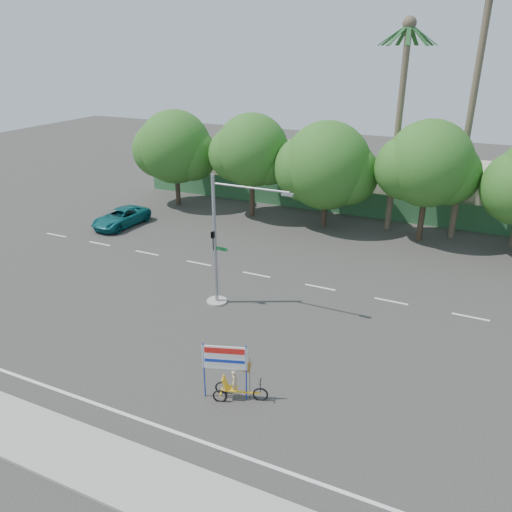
% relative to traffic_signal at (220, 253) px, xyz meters
% --- Properties ---
extents(ground, '(120.00, 120.00, 0.00)m').
position_rel_traffic_signal_xyz_m(ground, '(2.20, -3.98, -2.92)').
color(ground, '#33302D').
rests_on(ground, ground).
extents(sidewalk_near, '(50.00, 2.40, 0.12)m').
position_rel_traffic_signal_xyz_m(sidewalk_near, '(2.20, -11.48, -2.86)').
color(sidewalk_near, gray).
rests_on(sidewalk_near, ground).
extents(fence, '(38.00, 0.08, 2.00)m').
position_rel_traffic_signal_xyz_m(fence, '(2.20, 17.52, -1.92)').
color(fence, '#336B3D').
rests_on(fence, ground).
extents(building_left, '(12.00, 8.00, 4.00)m').
position_rel_traffic_signal_xyz_m(building_left, '(-7.80, 22.02, -0.92)').
color(building_left, '#B7AB91').
rests_on(building_left, ground).
extents(building_right, '(14.00, 8.00, 3.60)m').
position_rel_traffic_signal_xyz_m(building_right, '(10.20, 22.02, -1.12)').
color(building_right, '#B7AB91').
rests_on(building_right, ground).
extents(tree_far_left, '(7.14, 6.00, 7.96)m').
position_rel_traffic_signal_xyz_m(tree_far_left, '(-11.85, 14.02, 1.84)').
color(tree_far_left, '#473828').
rests_on(tree_far_left, ground).
extents(tree_left, '(6.66, 5.60, 8.07)m').
position_rel_traffic_signal_xyz_m(tree_left, '(-4.85, 14.02, 2.14)').
color(tree_left, '#473828').
rests_on(tree_left, ground).
extents(tree_center, '(7.62, 6.40, 7.85)m').
position_rel_traffic_signal_xyz_m(tree_center, '(1.14, 14.02, 1.55)').
color(tree_center, '#473828').
rests_on(tree_center, ground).
extents(tree_right, '(6.90, 5.80, 8.36)m').
position_rel_traffic_signal_xyz_m(tree_right, '(8.15, 14.02, 2.32)').
color(tree_right, '#473828').
rests_on(tree_right, ground).
extents(palm_tall, '(3.73, 3.79, 17.45)m').
position_rel_traffic_signal_xyz_m(palm_tall, '(10.20, 15.52, 7.55)').
color(palm_tall, '#70604C').
rests_on(palm_tall, ground).
extents(palm_short, '(3.73, 3.79, 14.45)m').
position_rel_traffic_signal_xyz_m(palm_short, '(5.70, 15.52, 5.94)').
color(palm_short, '#70604C').
rests_on(palm_short, ground).
extents(traffic_signal, '(4.72, 1.10, 7.00)m').
position_rel_traffic_signal_xyz_m(traffic_signal, '(0.00, 0.00, 0.00)').
color(traffic_signal, gray).
rests_on(traffic_signal, ground).
extents(trike_billboard, '(2.43, 1.05, 2.49)m').
position_rel_traffic_signal_xyz_m(trike_billboard, '(4.06, -6.67, -1.92)').
color(trike_billboard, black).
rests_on(trike_billboard, ground).
extents(pickup_truck, '(2.64, 4.99, 1.34)m').
position_rel_traffic_signal_xyz_m(pickup_truck, '(-12.79, 7.64, -2.25)').
color(pickup_truck, '#0E5D62').
rests_on(pickup_truck, ground).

